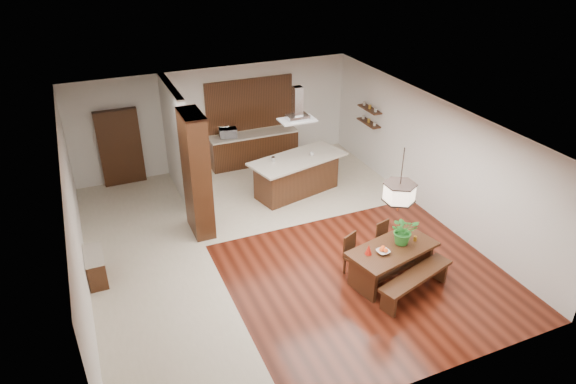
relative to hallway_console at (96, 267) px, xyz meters
name	(u,v)px	position (x,y,z in m)	size (l,w,h in m)	color
room_shell	(275,160)	(3.81, -0.20, 1.75)	(9.00, 9.04, 2.92)	#3A130A
tile_hallway	(153,272)	(1.06, -0.20, -0.31)	(2.50, 9.00, 0.01)	beige
tile_kitchen	(284,185)	(5.06, 2.30, -0.31)	(5.50, 4.00, 0.01)	beige
soffit_band	(274,123)	(3.81, -0.20, 2.57)	(8.00, 9.00, 0.02)	#3B1B0E
partition_pier	(196,175)	(2.41, 1.00, 1.14)	(0.45, 1.00, 2.90)	black
partition_stub	(176,141)	(2.41, 3.10, 1.14)	(0.18, 2.40, 2.90)	silver
hallway_console	(96,267)	(0.00, 0.00, 0.00)	(0.37, 0.88, 0.63)	black
hallway_doorway	(120,148)	(1.11, 4.20, 0.74)	(1.10, 0.20, 2.10)	black
rear_counter	(254,148)	(4.81, 4.00, 0.16)	(2.60, 0.62, 0.95)	black
kitchen_window	(249,104)	(4.81, 4.26, 1.44)	(2.60, 0.08, 1.50)	olive
shelf_lower	(369,123)	(7.68, 2.40, 1.08)	(0.26, 0.90, 0.04)	black
shelf_upper	(370,109)	(7.68, 2.40, 1.49)	(0.26, 0.90, 0.04)	black
dining_table	(392,256)	(5.47, -2.29, 0.24)	(1.96, 1.28, 0.75)	black
dining_bench	(415,285)	(5.61, -2.93, -0.06)	(1.78, 0.39, 0.50)	black
dining_chair_left	(356,256)	(4.90, -1.86, 0.12)	(0.39, 0.39, 0.87)	black
dining_chair_right	(387,242)	(5.78, -1.66, 0.11)	(0.37, 0.37, 0.84)	black
pendant_lantern	(401,180)	(5.47, -2.29, 1.93)	(0.64, 0.64, 1.31)	#F6DDBD
foliage_plant	(404,230)	(5.74, -2.22, 0.74)	(0.54, 0.47, 0.60)	#2A7E2A
fruit_bowl	(383,252)	(5.19, -2.37, 0.47)	(0.25, 0.25, 0.06)	beige
napkin_cone	(369,249)	(4.91, -2.28, 0.54)	(0.14, 0.14, 0.21)	red
gold_ornament	(415,238)	(6.02, -2.25, 0.49)	(0.07, 0.07, 0.10)	gold
kitchen_island	(297,175)	(5.22, 1.80, 0.22)	(2.70, 1.66, 1.04)	black
range_hood	(297,104)	(5.22, 1.80, 2.15)	(0.90, 0.55, 0.87)	silver
island_cup	(312,154)	(5.61, 1.73, 0.77)	(0.11, 0.11, 0.09)	silver
microwave	(228,133)	(4.05, 3.99, 0.77)	(0.48, 0.33, 0.27)	silver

